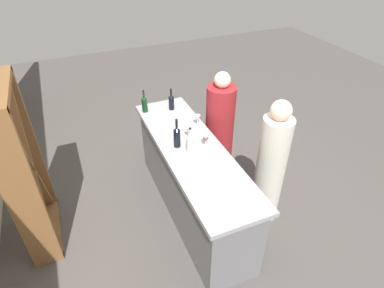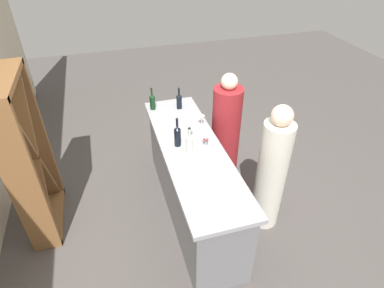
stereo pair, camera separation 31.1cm
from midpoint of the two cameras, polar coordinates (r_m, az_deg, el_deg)
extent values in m
plane|color=#4C4744|center=(4.03, 2.26, -11.57)|extent=(12.00, 12.00, 0.00)
cube|color=slate|center=(3.71, 2.42, -6.92)|extent=(2.16, 0.56, 0.89)
cube|color=#99999E|center=(3.41, 2.61, -1.11)|extent=(2.24, 0.64, 0.05)
cube|color=brown|center=(3.30, -25.31, -6.87)|extent=(0.06, 0.28, 1.81)
cube|color=brown|center=(3.98, -24.37, 1.14)|extent=(0.06, 0.28, 1.81)
cube|color=brown|center=(4.19, -21.80, -11.95)|extent=(0.91, 0.28, 0.06)
cube|color=brown|center=(3.63, -24.79, -2.49)|extent=(0.82, 0.20, 1.70)
cube|color=brown|center=(3.63, -24.79, -2.49)|extent=(0.82, 0.20, 1.70)
cylinder|color=#B7C6B2|center=(3.30, 2.23, -0.14)|extent=(0.08, 0.08, 0.17)
cone|color=#B7C6B2|center=(3.24, 2.28, 1.32)|extent=(0.08, 0.08, 0.03)
cylinder|color=#B7C6B2|center=(3.21, 2.30, 2.09)|extent=(0.03, 0.03, 0.07)
cylinder|color=black|center=(3.19, 2.31, 2.71)|extent=(0.03, 0.03, 0.01)
cylinder|color=black|center=(3.38, 0.05, 1.08)|extent=(0.07, 0.07, 0.20)
cone|color=black|center=(3.31, 0.05, 2.77)|extent=(0.07, 0.07, 0.04)
cylinder|color=black|center=(3.28, 0.05, 3.67)|extent=(0.03, 0.03, 0.08)
cylinder|color=black|center=(3.25, 0.05, 4.38)|extent=(0.03, 0.03, 0.01)
cylinder|color=black|center=(4.07, -0.10, 7.35)|extent=(0.07, 0.07, 0.17)
cone|color=black|center=(4.03, -0.10, 8.60)|extent=(0.07, 0.07, 0.03)
cylinder|color=black|center=(4.00, -0.10, 9.25)|extent=(0.02, 0.02, 0.07)
cylinder|color=black|center=(3.98, -0.10, 9.78)|extent=(0.03, 0.03, 0.01)
cylinder|color=black|center=(4.07, -4.85, 7.21)|extent=(0.07, 0.07, 0.17)
cone|color=black|center=(4.02, -4.92, 8.50)|extent=(0.07, 0.07, 0.03)
cylinder|color=black|center=(3.99, -4.96, 9.17)|extent=(0.02, 0.02, 0.07)
cylinder|color=black|center=(3.98, -4.99, 9.72)|extent=(0.03, 0.03, 0.01)
cylinder|color=white|center=(3.76, 4.07, 3.18)|extent=(0.06, 0.06, 0.00)
cylinder|color=white|center=(3.74, 4.10, 3.61)|extent=(0.01, 0.01, 0.06)
cone|color=white|center=(3.71, 4.14, 4.49)|extent=(0.07, 0.07, 0.07)
cylinder|color=white|center=(3.41, 5.06, -0.64)|extent=(0.06, 0.06, 0.00)
cylinder|color=white|center=(3.39, 5.09, -0.14)|extent=(0.01, 0.01, 0.07)
cone|color=white|center=(3.35, 5.16, 0.87)|extent=(0.07, 0.07, 0.08)
cone|color=maroon|center=(3.36, 5.14, 0.54)|extent=(0.06, 0.06, 0.03)
cylinder|color=white|center=(3.54, 2.16, 1.01)|extent=(0.06, 0.06, 0.00)
cylinder|color=white|center=(3.52, 2.17, 1.47)|extent=(0.01, 0.01, 0.07)
cone|color=white|center=(3.48, 2.20, 2.45)|extent=(0.06, 0.06, 0.08)
cylinder|color=beige|center=(3.59, 16.24, -5.71)|extent=(0.38, 0.38, 1.33)
sphere|color=beige|center=(3.16, 18.49, 4.70)|extent=(0.21, 0.21, 0.21)
cylinder|color=maroon|center=(4.12, 8.11, 1.42)|extent=(0.41, 0.41, 1.31)
sphere|color=beige|center=(3.76, 9.06, 10.83)|extent=(0.19, 0.19, 0.19)
camera|label=1|loc=(0.16, -87.35, 1.90)|focal=30.05mm
camera|label=2|loc=(0.16, 92.65, -1.90)|focal=30.05mm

